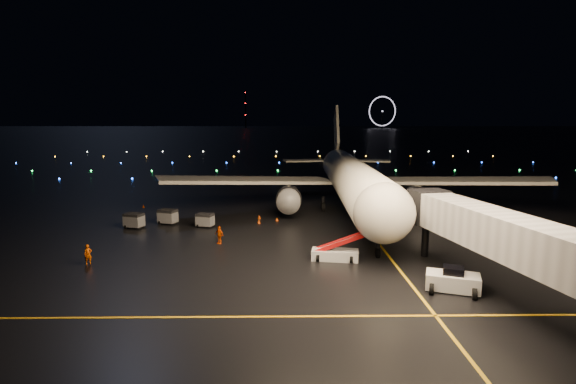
# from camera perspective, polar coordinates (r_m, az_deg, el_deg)

# --- Properties ---
(ground) EXTENTS (2000.00, 2000.00, 0.00)m
(ground) POSITION_cam_1_polar(r_m,az_deg,el_deg) (338.80, -1.08, 6.88)
(ground) COLOR black
(ground) RESTS_ON ground
(lane_centre) EXTENTS (0.25, 80.00, 0.02)m
(lane_centre) POSITION_cam_1_polar(r_m,az_deg,el_deg) (56.09, 9.95, -4.53)
(lane_centre) COLOR gold
(lane_centre) RESTS_ON ground
(lane_cross) EXTENTS (60.00, 0.25, 0.02)m
(lane_cross) POSITION_cam_1_polar(r_m,az_deg,el_deg) (32.08, -13.05, -15.22)
(lane_cross) COLOR gold
(lane_cross) RESTS_ON ground
(airliner) EXTENTS (57.93, 55.21, 15.93)m
(airliner) POSITION_cam_1_polar(r_m,az_deg,el_deg) (66.99, 7.84, 4.62)
(airliner) COLOR silver
(airliner) RESTS_ON ground
(pushback_tug) EXTENTS (4.46, 3.32, 1.90)m
(pushback_tug) POSITION_cam_1_polar(r_m,az_deg,el_deg) (37.68, 20.21, -10.28)
(pushback_tug) COLOR silver
(pushback_tug) RESTS_ON ground
(belt_loader) EXTENTS (6.62, 2.75, 3.11)m
(belt_loader) POSITION_cam_1_polar(r_m,az_deg,el_deg) (42.86, 6.01, -6.57)
(belt_loader) COLOR silver
(belt_loader) RESTS_ON ground
(crew_a) EXTENTS (0.80, 0.73, 1.84)m
(crew_a) POSITION_cam_1_polar(r_m,az_deg,el_deg) (45.47, -24.05, -7.25)
(crew_a) COLOR #FA5500
(crew_a) RESTS_ON ground
(crew_c) EXTENTS (1.20, 1.05, 1.94)m
(crew_c) POSITION_cam_1_polar(r_m,az_deg,el_deg) (48.78, -8.73, -5.40)
(crew_c) COLOR #FA5500
(crew_c) RESTS_ON ground
(safety_cone_0) EXTENTS (0.47, 0.47, 0.47)m
(safety_cone_0) POSITION_cam_1_polar(r_m,az_deg,el_deg) (59.10, -1.41, -3.47)
(safety_cone_0) COLOR #E94805
(safety_cone_0) RESTS_ON ground
(safety_cone_1) EXTENTS (0.52, 0.52, 0.48)m
(safety_cone_1) POSITION_cam_1_polar(r_m,az_deg,el_deg) (60.53, -3.67, -3.18)
(safety_cone_1) COLOR #E94805
(safety_cone_1) RESTS_ON ground
(safety_cone_2) EXTENTS (0.54, 0.54, 0.47)m
(safety_cone_2) POSITION_cam_1_polar(r_m,az_deg,el_deg) (57.85, -3.72, -3.77)
(safety_cone_2) COLOR #E94805
(safety_cone_2) RESTS_ON ground
(safety_cone_3) EXTENTS (0.41, 0.41, 0.46)m
(safety_cone_3) POSITION_cam_1_polar(r_m,az_deg,el_deg) (71.47, -17.88, -1.72)
(safety_cone_3) COLOR #E94805
(safety_cone_3) RESTS_ON ground
(ferris_wheel) EXTENTS (49.33, 16.80, 52.00)m
(ferris_wheel) POSITION_cam_1_polar(r_m,az_deg,el_deg) (777.12, 11.89, 9.86)
(ferris_wheel) COLOR black
(ferris_wheel) RESTS_ON ground
(radio_mast) EXTENTS (1.80, 1.80, 64.00)m
(radio_mast) POSITION_cam_1_polar(r_m,az_deg,el_deg) (781.20, -5.41, 10.45)
(radio_mast) COLOR black
(radio_mast) RESTS_ON ground
(taxiway_lights) EXTENTS (164.00, 92.00, 0.36)m
(taxiway_lights) POSITION_cam_1_polar(r_m,az_deg,el_deg) (145.13, -1.43, 3.99)
(taxiway_lights) COLOR black
(taxiway_lights) RESTS_ON ground
(baggage_cart_0) EXTENTS (2.30, 1.90, 1.68)m
(baggage_cart_0) POSITION_cam_1_polar(r_m,az_deg,el_deg) (56.62, -10.48, -3.55)
(baggage_cart_0) COLOR gray
(baggage_cart_0) RESTS_ON ground
(baggage_cart_1) EXTENTS (2.52, 2.12, 1.83)m
(baggage_cart_1) POSITION_cam_1_polar(r_m,az_deg,el_deg) (58.28, -18.97, -3.47)
(baggage_cart_1) COLOR gray
(baggage_cart_1) RESTS_ON ground
(baggage_cart_2) EXTENTS (2.58, 2.18, 1.86)m
(baggage_cart_2) POSITION_cam_1_polar(r_m,az_deg,el_deg) (59.29, -15.03, -3.06)
(baggage_cart_2) COLOR gray
(baggage_cart_2) RESTS_ON ground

